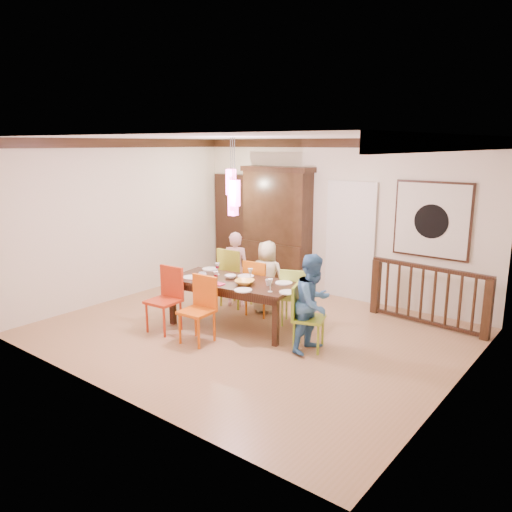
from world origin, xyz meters
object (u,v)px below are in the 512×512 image
Objects in this scene: person_far_mid at (267,277)px; person_end_right at (313,303)px; balustrade at (428,295)px; chair_end_right at (309,313)px; person_far_left at (235,269)px; china_hutch at (277,227)px; dining_table at (234,286)px; chair_far_left at (236,273)px.

person_end_right is at bearing 132.14° from person_far_mid.
chair_end_right is at bearing -112.19° from balustrade.
person_far_mid is (0.63, 0.08, -0.05)m from person_far_left.
china_hutch reaches higher than balustrade.
dining_table is at bearing -70.08° from china_hutch.
person_far_mid is at bearing 159.55° from person_far_left.
balustrade is at bearing -6.23° from china_hutch.
chair_end_right is 2.20m from person_far_left.
chair_end_right is 0.75× the size of person_far_mid.
chair_end_right is (1.38, -0.03, -0.13)m from dining_table.
dining_table is at bearing 126.30° from chair_far_left.
dining_table is 1.06m from chair_far_left.
person_far_left is at bearing 120.04° from dining_table.
balustrade is 3.21m from person_far_left.
balustrade is at bearing -46.25° from chair_end_right.
person_end_right is (-0.89, -1.96, 0.19)m from balustrade.
balustrade is at bearing 30.39° from dining_table.
china_hutch is at bearing 47.69° from person_end_right.
chair_far_left is 0.76× the size of person_end_right.
chair_end_right is 0.39× the size of china_hutch.
chair_far_left is 1.58m from china_hutch.
person_far_left is 0.97× the size of person_end_right.
chair_far_left is 0.65m from person_far_mid.
chair_far_left is 0.54× the size of balustrade.
china_hutch is (-2.21, 2.30, 0.67)m from chair_end_right.
dining_table is 1.54× the size of person_end_right.
chair_far_left is 2.29m from person_end_right.
balustrade is 2.59m from person_far_mid.
balustrade is 1.45× the size of person_far_left.
china_hutch is 1.93× the size of person_far_mid.
chair_end_right is 0.48× the size of balustrade.
chair_far_left is 0.08m from person_far_left.
person_far_mid reaches higher than chair_far_left.
china_hutch is 1.23× the size of balustrade.
dining_table is at bearing 101.82° from person_far_left.
china_hutch reaches higher than person_end_right.
balustrade is (3.01, 1.10, -0.10)m from chair_far_left.
dining_table is 3.04m from balustrade.
dining_table is 2.29× the size of chair_end_right.
china_hutch is (-0.16, 1.45, 0.60)m from chair_far_left.
person_far_left is (0.01, -0.03, 0.07)m from chair_far_left.
person_far_left is at bearing -9.41° from person_far_mid.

